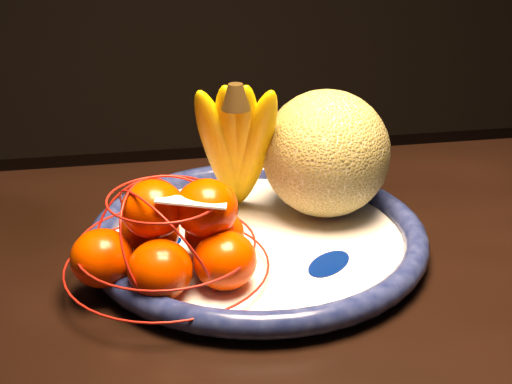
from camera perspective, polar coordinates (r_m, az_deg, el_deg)
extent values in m
cube|color=black|center=(0.76, -7.35, -10.92)|extent=(1.42, 0.85, 0.04)
cylinder|color=white|center=(0.86, 0.12, -4.05)|extent=(0.37, 0.37, 0.02)
torus|color=#080F3B|center=(0.85, 0.12, -3.36)|extent=(0.40, 0.40, 0.03)
cylinder|color=white|center=(0.86, 0.12, -4.35)|extent=(0.18, 0.18, 0.01)
ellipsoid|color=#00135C|center=(0.80, 5.85, -5.73)|extent=(0.15, 0.14, 0.00)
ellipsoid|color=#00135C|center=(0.93, -2.93, -1.01)|extent=(0.13, 0.13, 0.00)
ellipsoid|color=#00135C|center=(0.84, -7.77, -4.17)|extent=(0.12, 0.09, 0.00)
sphere|color=olive|center=(0.89, 5.62, 3.08)|extent=(0.16, 0.16, 0.16)
ellipsoid|color=#E6C002|center=(0.87, -2.83, 3.82)|extent=(0.10, 0.11, 0.19)
ellipsoid|color=#E6C002|center=(0.87, -1.91, 3.94)|extent=(0.07, 0.11, 0.19)
ellipsoid|color=#E6C002|center=(0.87, -1.14, 3.94)|extent=(0.04, 0.10, 0.19)
ellipsoid|color=#E6C002|center=(0.87, -0.23, 3.83)|extent=(0.08, 0.12, 0.19)
cone|color=black|center=(0.84, -1.60, 9.41)|extent=(0.03, 0.03, 0.03)
ellipsoid|color=#EE4400|center=(0.76, -12.21, -5.18)|extent=(0.07, 0.07, 0.06)
ellipsoid|color=#EE4400|center=(0.73, -7.68, -6.18)|extent=(0.07, 0.07, 0.06)
ellipsoid|color=#EE4400|center=(0.74, -2.49, -5.48)|extent=(0.07, 0.07, 0.06)
ellipsoid|color=#EE4400|center=(0.81, -8.49, -3.12)|extent=(0.07, 0.07, 0.06)
ellipsoid|color=#EE4400|center=(0.80, -3.35, -3.38)|extent=(0.07, 0.07, 0.06)
ellipsoid|color=#EE4400|center=(0.75, -8.24, -1.35)|extent=(0.07, 0.07, 0.06)
ellipsoid|color=#EE4400|center=(0.75, -3.97, -1.28)|extent=(0.07, 0.07, 0.06)
torus|color=#B0170E|center=(0.78, -7.10, -5.76)|extent=(0.28, 0.28, 0.00)
torus|color=#B0170E|center=(0.77, -7.20, -4.08)|extent=(0.25, 0.25, 0.00)
torus|color=#B0170E|center=(0.74, -7.41, -0.49)|extent=(0.15, 0.15, 0.00)
torus|color=#B0170E|center=(0.77, -7.20, -4.16)|extent=(0.15, 0.07, 0.14)
torus|color=#B0170E|center=(0.77, -7.20, -4.16)|extent=(0.13, 0.16, 0.14)
torus|color=#B0170E|center=(0.77, -7.20, -4.16)|extent=(0.13, 0.16, 0.14)
cube|color=white|center=(0.72, -5.20, -0.77)|extent=(0.08, 0.04, 0.01)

